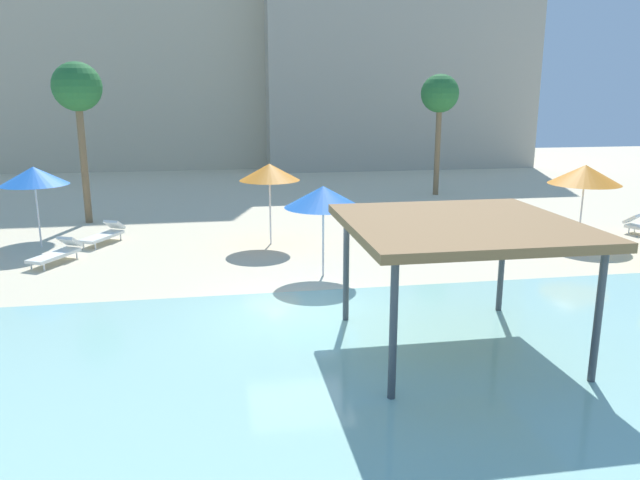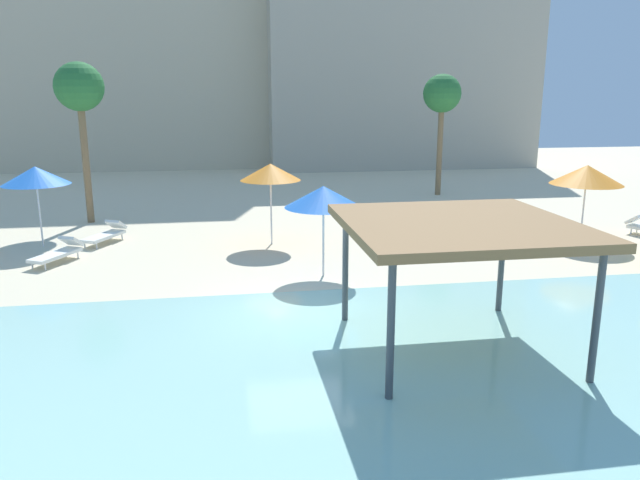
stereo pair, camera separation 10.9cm
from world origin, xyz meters
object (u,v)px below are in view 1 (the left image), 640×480
(beach_umbrella_orange_5, at_px, (269,172))
(palm_tree_0, at_px, (440,96))
(lounge_chair_0, at_px, (58,252))
(palm_tree_2, at_px, (77,91))
(beach_umbrella_blue_0, at_px, (323,197))
(lounge_chair_4, at_px, (105,234))
(beach_umbrella_blue_6, at_px, (34,176))
(beach_umbrella_orange_3, at_px, (585,175))
(shade_pavilion, at_px, (460,229))

(beach_umbrella_orange_5, xyz_separation_m, palm_tree_0, (9.39, 9.09, 2.44))
(beach_umbrella_orange_5, bearing_deg, lounge_chair_0, -169.41)
(beach_umbrella_orange_5, bearing_deg, palm_tree_2, 145.26)
(beach_umbrella_blue_0, distance_m, lounge_chair_4, 8.85)
(beach_umbrella_orange_5, bearing_deg, beach_umbrella_blue_0, -74.08)
(beach_umbrella_blue_6, height_order, lounge_chair_4, beach_umbrella_blue_6)
(beach_umbrella_orange_5, height_order, palm_tree_0, palm_tree_0)
(beach_umbrella_orange_3, height_order, beach_umbrella_blue_6, beach_umbrella_blue_6)
(beach_umbrella_blue_0, bearing_deg, beach_umbrella_blue_6, 151.26)
(shade_pavilion, height_order, beach_umbrella_orange_3, beach_umbrella_orange_3)
(beach_umbrella_blue_6, xyz_separation_m, lounge_chair_4, (2.08, 0.25, -2.13))
(beach_umbrella_orange_3, distance_m, lounge_chair_4, 16.97)
(beach_umbrella_orange_3, relative_size, lounge_chair_0, 1.39)
(beach_umbrella_blue_6, distance_m, lounge_chair_4, 2.99)
(lounge_chair_0, bearing_deg, palm_tree_2, -150.33)
(shade_pavilion, bearing_deg, beach_umbrella_blue_6, 135.73)
(lounge_chair_4, bearing_deg, palm_tree_0, 144.63)
(lounge_chair_0, xyz_separation_m, palm_tree_0, (16.16, 10.35, 4.64))
(shade_pavilion, relative_size, beach_umbrella_orange_3, 1.65)
(beach_umbrella_blue_0, distance_m, beach_umbrella_blue_6, 10.24)
(beach_umbrella_blue_0, height_order, palm_tree_0, palm_tree_0)
(lounge_chair_0, relative_size, palm_tree_0, 0.32)
(palm_tree_2, bearing_deg, beach_umbrella_blue_6, -101.96)
(shade_pavilion, bearing_deg, palm_tree_2, 124.48)
(beach_umbrella_blue_6, height_order, palm_tree_2, palm_tree_2)
(palm_tree_0, bearing_deg, lounge_chair_0, -147.36)
(beach_umbrella_blue_6, distance_m, palm_tree_0, 19.23)
(shade_pavilion, distance_m, palm_tree_0, 19.93)
(beach_umbrella_blue_6, xyz_separation_m, palm_tree_2, (0.84, 3.96, 2.77))
(beach_umbrella_orange_5, distance_m, lounge_chair_4, 6.26)
(palm_tree_2, bearing_deg, beach_umbrella_blue_0, -47.51)
(beach_umbrella_orange_3, bearing_deg, lounge_chair_0, 179.44)
(beach_umbrella_blue_0, xyz_separation_m, palm_tree_0, (8.23, 13.13, 2.65))
(beach_umbrella_blue_6, bearing_deg, beach_umbrella_orange_3, -7.07)
(lounge_chair_0, bearing_deg, palm_tree_0, 150.35)
(palm_tree_2, bearing_deg, lounge_chair_0, -88.05)
(beach_umbrella_orange_5, relative_size, palm_tree_2, 0.44)
(palm_tree_0, bearing_deg, beach_umbrella_blue_6, -154.51)
(lounge_chair_0, xyz_separation_m, lounge_chair_4, (1.03, 2.40, 0.00))
(beach_umbrella_blue_6, bearing_deg, lounge_chair_0, -64.01)
(beach_umbrella_orange_5, height_order, lounge_chair_4, beach_umbrella_orange_5)
(beach_umbrella_orange_3, bearing_deg, palm_tree_0, 98.17)
(beach_umbrella_orange_5, bearing_deg, shade_pavilion, -72.98)
(shade_pavilion, distance_m, beach_umbrella_blue_0, 5.86)
(beach_umbrella_orange_5, xyz_separation_m, lounge_chair_4, (-5.75, 1.13, -2.20))
(beach_umbrella_blue_0, relative_size, beach_umbrella_orange_3, 0.96)
(beach_umbrella_blue_6, distance_m, lounge_chair_0, 3.20)
(palm_tree_2, bearing_deg, lounge_chair_4, -71.57)
(beach_umbrella_orange_5, xyz_separation_m, palm_tree_2, (-6.99, 4.84, 2.71))
(palm_tree_0, distance_m, palm_tree_2, 16.92)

